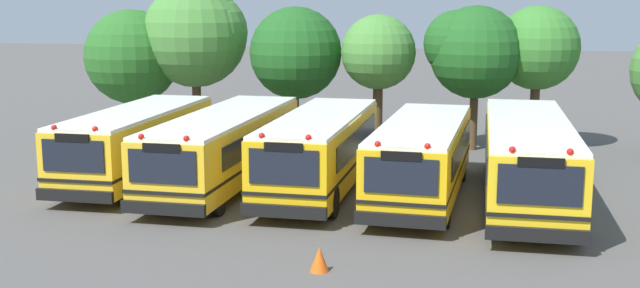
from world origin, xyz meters
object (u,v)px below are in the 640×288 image
at_px(school_bus_4, 527,157).
at_px(tree_3, 378,53).
at_px(school_bus_3, 422,156).
at_px(tree_0, 130,54).
at_px(tree_5, 536,50).
at_px(tree_2, 293,53).
at_px(school_bus_2, 320,149).
at_px(tree_1, 199,35).
at_px(school_bus_1, 225,146).
at_px(traffic_cone, 319,259).
at_px(tree_4, 471,50).
at_px(school_bus_0, 137,141).

distance_m(school_bus_4, tree_3, 10.81).
bearing_deg(school_bus_3, tree_3, -70.67).
bearing_deg(tree_0, school_bus_4, -25.92).
bearing_deg(tree_5, tree_2, -176.73).
height_order(school_bus_3, tree_2, tree_2).
relative_size(school_bus_4, tree_2, 1.85).
relative_size(school_bus_2, tree_2, 1.57).
bearing_deg(tree_1, school_bus_1, -64.12).
relative_size(school_bus_4, traffic_cone, 18.69).
relative_size(tree_0, tree_4, 0.97).
bearing_deg(tree_5, tree_0, -177.90).
bearing_deg(tree_4, traffic_cone, -99.61).
bearing_deg(school_bus_3, tree_5, -109.91).
height_order(tree_0, tree_1, tree_1).
relative_size(tree_1, tree_2, 1.18).
xyz_separation_m(school_bus_0, traffic_cone, (8.49, -7.99, -1.09)).
distance_m(school_bus_1, tree_2, 9.12).
bearing_deg(school_bus_0, tree_0, -64.22).
height_order(school_bus_1, tree_2, tree_2).
xyz_separation_m(school_bus_0, school_bus_1, (3.31, -0.03, -0.01)).
height_order(school_bus_4, tree_0, tree_0).
height_order(school_bus_1, school_bus_4, school_bus_4).
bearing_deg(tree_2, school_bus_2, -69.85).
height_order(school_bus_0, school_bus_2, school_bus_2).
bearing_deg(tree_2, tree_5, 3.27).
height_order(tree_1, traffic_cone, tree_1).
bearing_deg(school_bus_0, tree_2, -113.05).
height_order(school_bus_3, tree_0, tree_0).
xyz_separation_m(tree_0, tree_2, (7.89, 0.07, 0.14)).
xyz_separation_m(school_bus_1, tree_4, (7.97, 8.54, 2.89)).
relative_size(tree_0, tree_1, 0.83).
bearing_deg(school_bus_1, school_bus_2, 177.90).
bearing_deg(tree_4, school_bus_3, -97.17).
relative_size(school_bus_0, school_bus_3, 0.98).
xyz_separation_m(school_bus_1, tree_0, (-7.73, 8.66, 2.48)).
bearing_deg(traffic_cone, school_bus_3, 77.57).
bearing_deg(school_bus_2, tree_4, -118.11).
xyz_separation_m(school_bus_2, school_bus_4, (6.75, 0.09, 0.02)).
xyz_separation_m(school_bus_0, tree_4, (11.28, 8.51, 2.88)).
height_order(school_bus_1, tree_0, tree_0).
bearing_deg(tree_1, tree_4, -3.58).
bearing_deg(school_bus_4, tree_2, -42.41).
distance_m(school_bus_3, tree_5, 10.83).
relative_size(school_bus_2, tree_0, 1.61).
distance_m(tree_0, tree_2, 7.89).
bearing_deg(school_bus_4, school_bus_1, -1.33).
height_order(tree_2, tree_4, tree_4).
xyz_separation_m(tree_2, tree_5, (10.52, 0.60, 0.27)).
bearing_deg(tree_5, school_bus_1, -138.81).
xyz_separation_m(school_bus_1, tree_5, (10.67, 9.34, 2.89)).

